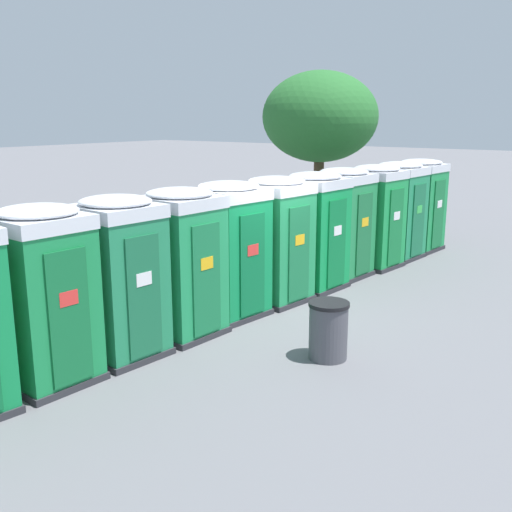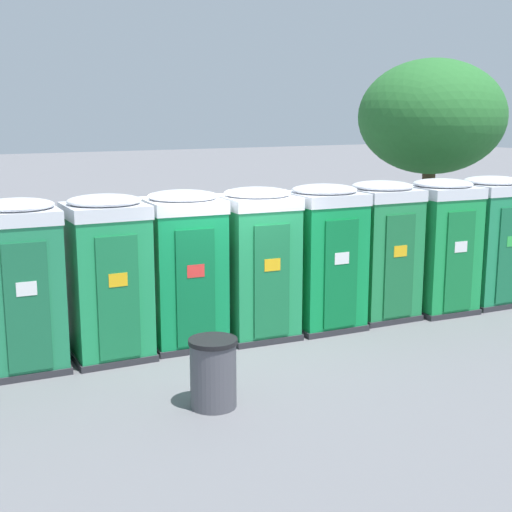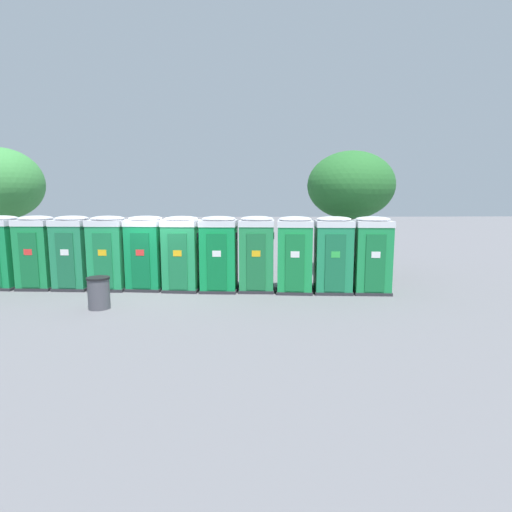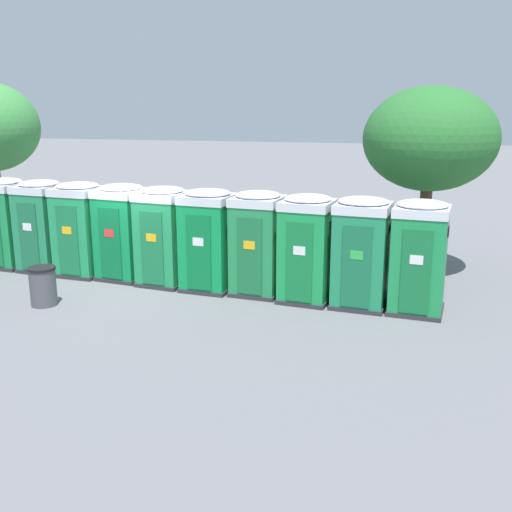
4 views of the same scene
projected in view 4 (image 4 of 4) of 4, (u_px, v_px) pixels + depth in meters
The scene contains 13 objects.
ground_plane at pixel (142, 282), 15.73m from camera, with size 120.00×120.00×0.00m, color slate.
portapotty_2 at pixel (6, 222), 17.03m from camera, with size 1.26×1.28×2.54m.
portapotty_3 at pixel (42, 225), 16.61m from camera, with size 1.27×1.30×2.54m.
portapotty_4 at pixel (80, 229), 16.17m from camera, with size 1.28×1.28×2.54m.
portapotty_5 at pixel (123, 231), 15.83m from camera, with size 1.34×1.34×2.54m.
portapotty_6 at pixel (163, 236), 15.32m from camera, with size 1.32×1.33×2.54m.
portapotty_7 at pixel (208, 239), 14.87m from camera, with size 1.32×1.30×2.54m.
portapotty_8 at pixel (258, 243), 14.53m from camera, with size 1.28×1.30×2.54m.
portapotty_9 at pixel (307, 248), 13.99m from camera, with size 1.30×1.33×2.54m.
portapotty_10 at pixel (361, 252), 13.60m from camera, with size 1.33×1.30×2.54m.
portapotty_11 at pixel (419, 256), 13.20m from camera, with size 1.30×1.31×2.54m.
street_tree_0 at pixel (430, 140), 15.69m from camera, with size 3.50×3.50×5.03m.
trash_can at pixel (43, 286), 13.85m from camera, with size 0.63×0.63×0.91m.
Camera 4 is at (6.69, -13.84, 4.54)m, focal length 42.00 mm.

